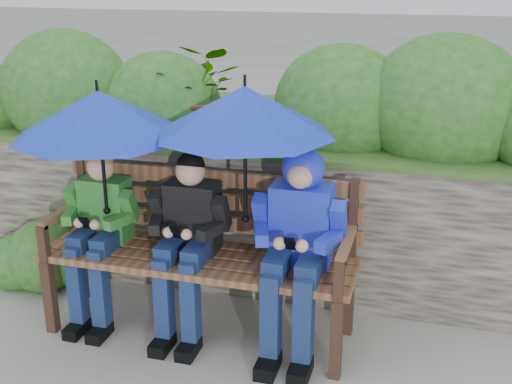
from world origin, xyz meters
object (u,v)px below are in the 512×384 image
(park_bench, at_px, (202,242))
(boy_right, at_px, (298,235))
(boy_middle, at_px, (188,235))
(umbrella_left, at_px, (99,114))
(boy_left, at_px, (99,226))
(umbrella_right, at_px, (245,111))

(park_bench, distance_m, boy_right, 0.64)
(boy_middle, distance_m, umbrella_left, 0.88)
(boy_left, xyz_separation_m, umbrella_left, (0.07, -0.02, 0.72))
(park_bench, height_order, boy_middle, boy_middle)
(park_bench, relative_size, umbrella_left, 1.83)
(boy_left, bearing_deg, boy_right, 0.10)
(boy_middle, height_order, boy_right, boy_right)
(boy_left, height_order, boy_middle, boy_middle)
(boy_left, bearing_deg, park_bench, 7.50)
(park_bench, distance_m, boy_middle, 0.13)
(park_bench, bearing_deg, umbrella_left, -169.56)
(boy_left, distance_m, boy_right, 1.27)
(park_bench, height_order, umbrella_left, umbrella_left)
(boy_left, xyz_separation_m, umbrella_right, (0.94, 0.03, 0.78))
(park_bench, height_order, umbrella_right, umbrella_right)
(boy_right, distance_m, umbrella_left, 1.35)
(boy_middle, bearing_deg, boy_left, 179.66)
(boy_left, relative_size, umbrella_left, 1.06)
(umbrella_left, relative_size, umbrella_right, 1.02)
(boy_middle, xyz_separation_m, boy_right, (0.67, 0.01, 0.08))
(umbrella_right, bearing_deg, boy_left, -177.89)
(umbrella_left, height_order, umbrella_right, umbrella_right)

